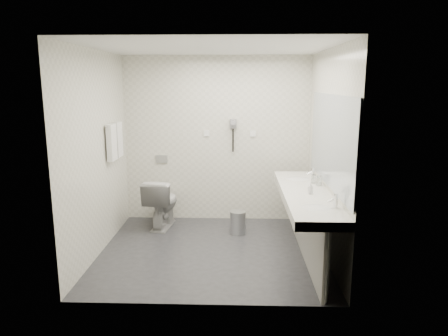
{
  "coord_description": "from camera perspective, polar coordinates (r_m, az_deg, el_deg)",
  "views": [
    {
      "loc": [
        0.32,
        -4.93,
        2.1
      ],
      "look_at": [
        0.15,
        0.15,
        1.05
      ],
      "focal_mm": 33.1,
      "sensor_mm": 36.0,
      "label": 1
    }
  ],
  "objects": [
    {
      "name": "dryer_barrel",
      "position": [
        6.15,
        1.26,
        6.36
      ],
      "size": [
        0.08,
        0.14,
        0.08
      ],
      "primitive_type": "cylinder",
      "rotation": [
        1.57,
        0.0,
        0.0
      ],
      "color": "gray",
      "rests_on": "dryer_cradle"
    },
    {
      "name": "towel_far",
      "position": [
        5.91,
        -14.46,
        3.82
      ],
      "size": [
        0.07,
        0.24,
        0.48
      ],
      "primitive_type": "cube",
      "color": "white",
      "rests_on": "towel_rail"
    },
    {
      "name": "wall_right",
      "position": [
        5.12,
        14.08,
        1.76
      ],
      "size": [
        0.0,
        2.6,
        2.6
      ],
      "primitive_type": "plane",
      "rotation": [
        1.57,
        0.0,
        -1.57
      ],
      "color": "silver",
      "rests_on": "floor"
    },
    {
      "name": "glass_left",
      "position": [
        5.24,
        13.02,
        -1.73
      ],
      "size": [
        0.09,
        0.09,
        0.12
      ],
      "primitive_type": "cylinder",
      "rotation": [
        0.0,
        0.0,
        0.44
      ],
      "color": "silver",
      "rests_on": "vanity_counter"
    },
    {
      "name": "wall_front",
      "position": [
        3.74,
        -3.03,
        -1.48
      ],
      "size": [
        2.8,
        0.0,
        2.8
      ],
      "primitive_type": "plane",
      "rotation": [
        -1.57,
        0.0,
        0.0
      ],
      "color": "silver",
      "rests_on": "floor"
    },
    {
      "name": "basin_far",
      "position": [
        5.58,
        10.16,
        -1.6
      ],
      "size": [
        0.4,
        0.31,
        0.05
      ],
      "primitive_type": "ellipsoid",
      "color": "white",
      "rests_on": "vanity_counter"
    },
    {
      "name": "vanity_post_far",
      "position": [
        6.08,
        10.0,
        -4.98
      ],
      "size": [
        0.06,
        0.06,
        0.75
      ],
      "primitive_type": "cylinder",
      "color": "silver",
      "rests_on": "floor"
    },
    {
      "name": "mirror",
      "position": [
        4.89,
        14.51,
        3.67
      ],
      "size": [
        0.02,
        2.2,
        1.05
      ],
      "primitive_type": "cube",
      "color": "#B2BCC6",
      "rests_on": "wall_right"
    },
    {
      "name": "toilet",
      "position": [
        6.18,
        -8.57,
        -4.75
      ],
      "size": [
        0.5,
        0.77,
        0.73
      ],
      "primitive_type": "imported",
      "rotation": [
        0.0,
        0.0,
        3.02
      ],
      "color": "white",
      "rests_on": "floor"
    },
    {
      "name": "faucet_near",
      "position": [
        4.36,
        15.15,
        -4.38
      ],
      "size": [
        0.04,
        0.04,
        0.15
      ],
      "primitive_type": "cylinder",
      "color": "silver",
      "rests_on": "vanity_counter"
    },
    {
      "name": "dryer_cradle",
      "position": [
        6.23,
        1.27,
        6.15
      ],
      "size": [
        0.1,
        0.04,
        0.14
      ],
      "primitive_type": "cube",
      "color": "gray",
      "rests_on": "wall_back"
    },
    {
      "name": "wall_back",
      "position": [
        6.29,
        -1.02,
        3.92
      ],
      "size": [
        2.8,
        0.0,
        2.8
      ],
      "primitive_type": "plane",
      "rotation": [
        1.57,
        0.0,
        0.0
      ],
      "color": "silver",
      "rests_on": "floor"
    },
    {
      "name": "pedal_bin",
      "position": [
        5.89,
        1.92,
        -7.59
      ],
      "size": [
        0.29,
        0.29,
        0.31
      ],
      "primitive_type": "cylinder",
      "rotation": [
        0.0,
        0.0,
        0.37
      ],
      "color": "#B2B5BA",
      "rests_on": "floor"
    },
    {
      "name": "soap_bottle_c",
      "position": [
        4.82,
        11.86,
        -2.77
      ],
      "size": [
        0.07,
        0.07,
        0.14
      ],
      "primitive_type": "imported",
      "rotation": [
        0.0,
        0.0,
        -0.39
      ],
      "color": "white",
      "rests_on": "vanity_counter"
    },
    {
      "name": "towel_near",
      "position": [
        5.64,
        -15.24,
        3.42
      ],
      "size": [
        0.07,
        0.24,
        0.48
      ],
      "primitive_type": "cube",
      "color": "white",
      "rests_on": "towel_rail"
    },
    {
      "name": "floor",
      "position": [
        5.37,
        -1.69,
        -11.37
      ],
      "size": [
        2.8,
        2.8,
        0.0
      ],
      "primitive_type": "plane",
      "color": "#292A2E",
      "rests_on": "ground"
    },
    {
      "name": "basin_near",
      "position": [
        4.34,
        12.57,
        -5.54
      ],
      "size": [
        0.4,
        0.31,
        0.05
      ],
      "primitive_type": "ellipsoid",
      "color": "white",
      "rests_on": "vanity_counter"
    },
    {
      "name": "glass_right",
      "position": [
        5.37,
        12.27,
        -1.48
      ],
      "size": [
        0.08,
        0.08,
        0.11
      ],
      "primitive_type": "cylinder",
      "rotation": [
        0.0,
        0.0,
        -0.38
      ],
      "color": "silver",
      "rests_on": "vanity_counter"
    },
    {
      "name": "switch_plate_b",
      "position": [
        6.26,
        4.02,
        4.78
      ],
      "size": [
        0.09,
        0.02,
        0.09
      ],
      "primitive_type": "cube",
      "color": "white",
      "rests_on": "wall_back"
    },
    {
      "name": "wall_left",
      "position": [
        5.29,
        -17.1,
        1.91
      ],
      "size": [
        0.0,
        2.6,
        2.6
      ],
      "primitive_type": "plane",
      "rotation": [
        1.57,
        0.0,
        1.57
      ],
      "color": "silver",
      "rests_on": "floor"
    },
    {
      "name": "bin_lid",
      "position": [
        5.84,
        1.93,
        -6.07
      ],
      "size": [
        0.22,
        0.22,
        0.02
      ],
      "primitive_type": "cylinder",
      "color": "#B2B5BA",
      "rests_on": "pedal_bin"
    },
    {
      "name": "flush_plate",
      "position": [
        6.42,
        -8.61,
        1.24
      ],
      "size": [
        0.18,
        0.02,
        0.12
      ],
      "primitive_type": "cube",
      "color": "#B2B5BA",
      "rests_on": "wall_back"
    },
    {
      "name": "dryer_cord",
      "position": [
        6.24,
        1.25,
        3.85
      ],
      "size": [
        0.02,
        0.02,
        0.35
      ],
      "primitive_type": "cylinder",
      "color": "black",
      "rests_on": "dryer_cradle"
    },
    {
      "name": "faucet_far",
      "position": [
        5.59,
        12.17,
        -0.71
      ],
      "size": [
        0.04,
        0.04,
        0.15
      ],
      "primitive_type": "cylinder",
      "color": "silver",
      "rests_on": "vanity_counter"
    },
    {
      "name": "ceiling",
      "position": [
        4.95,
        -1.87,
        16.3
      ],
      "size": [
        2.8,
        2.8,
        0.0
      ],
      "primitive_type": "plane",
      "rotation": [
        3.14,
        0.0,
        0.0
      ],
      "color": "silver",
      "rests_on": "wall_back"
    },
    {
      "name": "vanity_counter",
      "position": [
        4.97,
        11.2,
        -3.72
      ],
      "size": [
        0.55,
        2.2,
        0.1
      ],
      "primitive_type": "cube",
      "color": "white",
      "rests_on": "floor"
    },
    {
      "name": "vanity_post_near",
      "position": [
        4.16,
        14.05,
        -13.19
      ],
      "size": [
        0.06,
        0.06,
        0.75
      ],
      "primitive_type": "cylinder",
      "color": "silver",
      "rests_on": "floor"
    },
    {
      "name": "soap_bottle_a",
      "position": [
        4.94,
        11.82,
        -2.68
      ],
      "size": [
        0.06,
        0.06,
        0.09
      ],
      "primitive_type": "imported",
      "rotation": [
        0.0,
        0.0,
        0.73
      ],
      "color": "white",
      "rests_on": "vanity_counter"
    },
    {
      "name": "towel_rail",
      "position": [
        5.75,
        -15.05,
        5.79
      ],
      "size": [
        0.02,
        0.62,
        0.02
      ],
      "primitive_type": "cylinder",
      "rotation": [
        1.57,
        0.0,
        0.0
      ],
      "color": "silver",
      "rests_on": "wall_left"
    },
    {
      "name": "switch_plate_a",
      "position": [
        6.28,
        -2.4,
        4.81
      ],
      "size": [
        0.09,
        0.02,
        0.09
      ],
      "primitive_type": "cube",
      "color": "white",
      "rests_on": "wall_back"
    },
    {
      "name": "vanity_panel",
      "position": [
        5.1,
        11.29,
        -8.33
      ],
      "size": [
        0.03,
        2.15,
        0.75
      ],
      "primitive_type": "cube",
      "color": "gray",
      "rests_on": "floor"
    }
  ]
}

